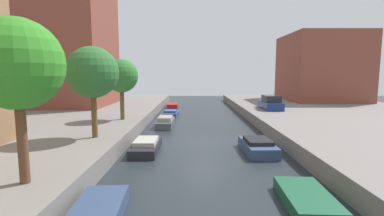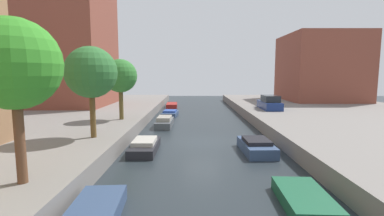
% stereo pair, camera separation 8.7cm
% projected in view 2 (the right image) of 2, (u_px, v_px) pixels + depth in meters
% --- Properties ---
extents(ground_plane, '(84.00, 84.00, 0.00)m').
position_uv_depth(ground_plane, '(202.00, 142.00, 19.73)').
color(ground_plane, '#232B30').
extents(apartment_tower_far, '(10.00, 10.63, 20.61)m').
position_uv_depth(apartment_tower_far, '(65.00, 19.00, 33.23)').
color(apartment_tower_far, brown).
rests_on(apartment_tower_far, quay_left).
extents(low_block_right, '(10.00, 10.87, 9.49)m').
position_uv_depth(low_block_right, '(321.00, 68.00, 40.46)').
color(low_block_right, brown).
rests_on(low_block_right, quay_right).
extents(street_tree_1, '(3.09, 3.09, 5.69)m').
position_uv_depth(street_tree_1, '(15.00, 65.00, 9.29)').
color(street_tree_1, brown).
rests_on(street_tree_1, quay_left).
extents(street_tree_2, '(3.05, 3.05, 5.43)m').
position_uv_depth(street_tree_2, '(91.00, 73.00, 16.36)').
color(street_tree_2, brown).
rests_on(street_tree_2, quay_left).
extents(street_tree_3, '(2.77, 2.77, 5.04)m').
position_uv_depth(street_tree_3, '(121.00, 76.00, 23.06)').
color(street_tree_3, brown).
rests_on(street_tree_3, quay_left).
extents(parked_car, '(1.81, 4.51, 1.52)m').
position_uv_depth(parked_car, '(270.00, 103.00, 30.32)').
color(parked_car, navy).
rests_on(parked_car, quay_right).
extents(moored_boat_left_2, '(1.55, 3.85, 0.78)m').
position_uv_depth(moored_boat_left_2, '(145.00, 146.00, 17.34)').
color(moored_boat_left_2, '#232328').
rests_on(moored_boat_left_2, ground_plane).
extents(moored_boat_left_3, '(1.48, 3.95, 0.96)m').
position_uv_depth(moored_boat_left_3, '(165.00, 122.00, 25.54)').
color(moored_boat_left_3, '#4C5156').
rests_on(moored_boat_left_3, ground_plane).
extents(moored_boat_left_4, '(1.85, 3.50, 0.66)m').
position_uv_depth(moored_boat_left_4, '(171.00, 113.00, 32.25)').
color(moored_boat_left_4, '#33476B').
rests_on(moored_boat_left_4, ground_plane).
extents(moored_boat_left_5, '(1.64, 4.02, 0.60)m').
position_uv_depth(moored_boat_left_5, '(172.00, 105.00, 40.20)').
color(moored_boat_left_5, maroon).
rests_on(moored_boat_left_5, ground_plane).
extents(moored_boat_right_1, '(1.80, 3.29, 0.50)m').
position_uv_depth(moored_boat_right_1, '(305.00, 199.00, 10.16)').
color(moored_boat_right_1, '#195638').
rests_on(moored_boat_right_1, ground_plane).
extents(moored_boat_right_2, '(1.83, 3.71, 0.86)m').
position_uv_depth(moored_boat_right_2, '(257.00, 146.00, 17.10)').
color(moored_boat_right_2, '#33476B').
rests_on(moored_boat_right_2, ground_plane).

